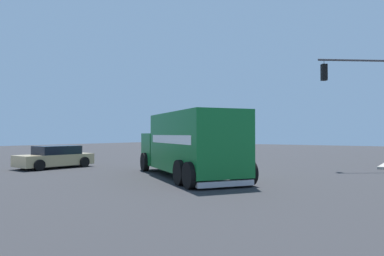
# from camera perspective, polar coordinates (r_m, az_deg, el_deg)

# --- Properties ---
(ground_plane) EXTENTS (100.00, 100.00, 0.00)m
(ground_plane) POSITION_cam_1_polar(r_m,az_deg,el_deg) (18.39, 1.41, -7.27)
(ground_plane) COLOR #2B2B2D
(delivery_truck) EXTENTS (8.24, 6.67, 2.96)m
(delivery_truck) POSITION_cam_1_polar(r_m,az_deg,el_deg) (16.30, -0.44, -2.65)
(delivery_truck) COLOR #146B2D
(delivery_truck) RESTS_ON ground
(traffic_light_primary) EXTENTS (3.42, 2.80, 6.42)m
(traffic_light_primary) POSITION_cam_1_polar(r_m,az_deg,el_deg) (22.93, 26.51, 4.94)
(traffic_light_primary) COLOR #38383D
(traffic_light_primary) RESTS_ON sidewalk_corner_near
(sedan_tan) EXTENTS (2.31, 4.43, 1.31)m
(sedan_tan) POSITION_cam_1_polar(r_m,az_deg,el_deg) (22.49, -21.30, -4.45)
(sedan_tan) COLOR tan
(sedan_tan) RESTS_ON ground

